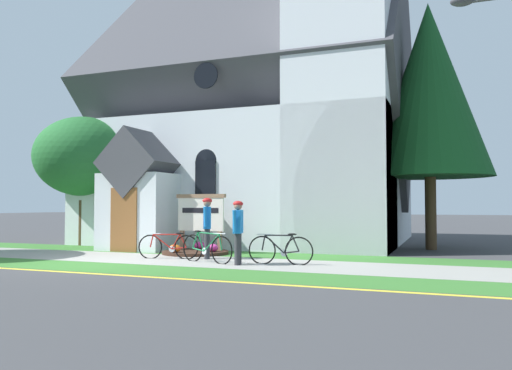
{
  "coord_description": "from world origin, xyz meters",
  "views": [
    {
      "loc": [
        8.77,
        -10.85,
        1.53
      ],
      "look_at": [
        3.47,
        2.95,
        2.12
      ],
      "focal_mm": 35.28,
      "sensor_mm": 36.0,
      "label": 1
    }
  ],
  "objects_px": {
    "cyclist_in_orange_jersey": "(207,223)",
    "roadside_conifer": "(429,90)",
    "cyclist_in_white_jersey": "(238,228)",
    "bicycle_green": "(281,250)",
    "bicycle_blue": "(207,248)",
    "bicycle_yellow": "(169,246)",
    "church_sign": "(201,215)",
    "yard_deciduous_tree": "(84,157)"
  },
  "relations": [
    {
      "from": "bicycle_green",
      "to": "cyclist_in_white_jersey",
      "type": "relative_size",
      "value": 1.06
    },
    {
      "from": "bicycle_yellow",
      "to": "bicycle_green",
      "type": "bearing_deg",
      "value": -2.56
    },
    {
      "from": "bicycle_yellow",
      "to": "roadside_conifer",
      "type": "xyz_separation_m",
      "value": [
        6.88,
        5.89,
        5.19
      ]
    },
    {
      "from": "cyclist_in_white_jersey",
      "to": "yard_deciduous_tree",
      "type": "relative_size",
      "value": 0.33
    },
    {
      "from": "cyclist_in_orange_jersey",
      "to": "yard_deciduous_tree",
      "type": "bearing_deg",
      "value": 157.79
    },
    {
      "from": "bicycle_yellow",
      "to": "cyclist_in_orange_jersey",
      "type": "distance_m",
      "value": 1.28
    },
    {
      "from": "church_sign",
      "to": "bicycle_green",
      "type": "height_order",
      "value": "church_sign"
    },
    {
      "from": "church_sign",
      "to": "cyclist_in_orange_jersey",
      "type": "height_order",
      "value": "church_sign"
    },
    {
      "from": "bicycle_yellow",
      "to": "cyclist_in_orange_jersey",
      "type": "height_order",
      "value": "cyclist_in_orange_jersey"
    },
    {
      "from": "bicycle_green",
      "to": "yard_deciduous_tree",
      "type": "bearing_deg",
      "value": 160.19
    },
    {
      "from": "roadside_conifer",
      "to": "yard_deciduous_tree",
      "type": "height_order",
      "value": "roadside_conifer"
    },
    {
      "from": "cyclist_in_white_jersey",
      "to": "bicycle_green",
      "type": "bearing_deg",
      "value": 25.83
    },
    {
      "from": "cyclist_in_orange_jersey",
      "to": "yard_deciduous_tree",
      "type": "height_order",
      "value": "yard_deciduous_tree"
    },
    {
      "from": "bicycle_green",
      "to": "yard_deciduous_tree",
      "type": "relative_size",
      "value": 0.35
    },
    {
      "from": "bicycle_green",
      "to": "yard_deciduous_tree",
      "type": "height_order",
      "value": "yard_deciduous_tree"
    },
    {
      "from": "cyclist_in_orange_jersey",
      "to": "yard_deciduous_tree",
      "type": "xyz_separation_m",
      "value": [
        -6.64,
        2.71,
        2.35
      ]
    },
    {
      "from": "bicycle_blue",
      "to": "roadside_conifer",
      "type": "distance_m",
      "value": 9.82
    },
    {
      "from": "roadside_conifer",
      "to": "cyclist_in_white_jersey",
      "type": "bearing_deg",
      "value": -124.4
    },
    {
      "from": "bicycle_yellow",
      "to": "bicycle_blue",
      "type": "xyz_separation_m",
      "value": [
        1.43,
        -0.45,
        0.03
      ]
    },
    {
      "from": "bicycle_blue",
      "to": "yard_deciduous_tree",
      "type": "distance_m",
      "value": 8.43
    },
    {
      "from": "cyclist_in_white_jersey",
      "to": "roadside_conifer",
      "type": "bearing_deg",
      "value": 55.6
    },
    {
      "from": "bicycle_yellow",
      "to": "roadside_conifer",
      "type": "distance_m",
      "value": 10.43
    },
    {
      "from": "bicycle_yellow",
      "to": "bicycle_green",
      "type": "xyz_separation_m",
      "value": [
        3.4,
        -0.15,
        0.02
      ]
    },
    {
      "from": "cyclist_in_white_jersey",
      "to": "cyclist_in_orange_jersey",
      "type": "bearing_deg",
      "value": 143.8
    },
    {
      "from": "bicycle_green",
      "to": "bicycle_blue",
      "type": "distance_m",
      "value": 1.99
    },
    {
      "from": "church_sign",
      "to": "yard_deciduous_tree",
      "type": "xyz_separation_m",
      "value": [
        -5.65,
        1.2,
        2.16
      ]
    },
    {
      "from": "bicycle_green",
      "to": "cyclist_in_white_jersey",
      "type": "distance_m",
      "value": 1.24
    },
    {
      "from": "bicycle_blue",
      "to": "cyclist_in_orange_jersey",
      "type": "xyz_separation_m",
      "value": [
        -0.4,
        0.83,
        0.64
      ]
    },
    {
      "from": "cyclist_in_white_jersey",
      "to": "church_sign",
      "type": "bearing_deg",
      "value": 133.22
    },
    {
      "from": "bicycle_green",
      "to": "cyclist_in_orange_jersey",
      "type": "distance_m",
      "value": 2.51
    },
    {
      "from": "church_sign",
      "to": "bicycle_blue",
      "type": "height_order",
      "value": "church_sign"
    },
    {
      "from": "cyclist_in_orange_jersey",
      "to": "roadside_conifer",
      "type": "relative_size",
      "value": 0.2
    },
    {
      "from": "church_sign",
      "to": "bicycle_yellow",
      "type": "bearing_deg",
      "value": -91.25
    },
    {
      "from": "yard_deciduous_tree",
      "to": "church_sign",
      "type": "bearing_deg",
      "value": -11.97
    },
    {
      "from": "bicycle_yellow",
      "to": "roadside_conifer",
      "type": "height_order",
      "value": "roadside_conifer"
    },
    {
      "from": "cyclist_in_orange_jersey",
      "to": "bicycle_blue",
      "type": "bearing_deg",
      "value": -64.31
    },
    {
      "from": "bicycle_yellow",
      "to": "bicycle_blue",
      "type": "height_order",
      "value": "bicycle_blue"
    },
    {
      "from": "church_sign",
      "to": "bicycle_green",
      "type": "distance_m",
      "value": 4.02
    },
    {
      "from": "bicycle_green",
      "to": "bicycle_blue",
      "type": "relative_size",
      "value": 0.99
    },
    {
      "from": "church_sign",
      "to": "bicycle_blue",
      "type": "bearing_deg",
      "value": -59.34
    },
    {
      "from": "church_sign",
      "to": "bicycle_blue",
      "type": "xyz_separation_m",
      "value": [
        1.39,
        -2.35,
        -0.83
      ]
    },
    {
      "from": "bicycle_blue",
      "to": "roadside_conifer",
      "type": "relative_size",
      "value": 0.2
    }
  ]
}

